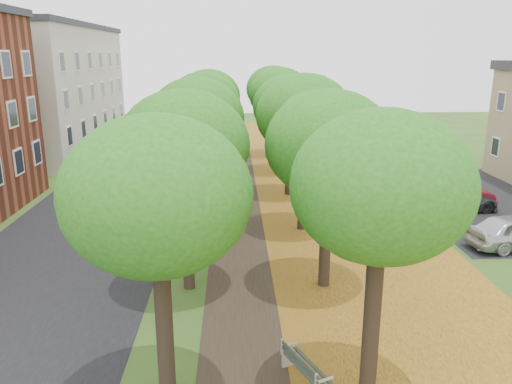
{
  "coord_description": "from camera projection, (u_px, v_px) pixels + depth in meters",
  "views": [
    {
      "loc": [
        -0.56,
        -10.25,
        8.01
      ],
      "look_at": [
        0.33,
        9.58,
        2.5
      ],
      "focal_mm": 35.0,
      "sensor_mm": 36.0,
      "label": 1
    }
  ],
  "objects": [
    {
      "name": "street_asphalt",
      "position": [
        102.0,
        212.0,
        26.15
      ],
      "size": [
        8.0,
        70.0,
        0.01
      ],
      "primitive_type": "cube",
      "color": "black",
      "rests_on": "ground"
    },
    {
      "name": "footpath",
      "position": [
        245.0,
        210.0,
        26.47
      ],
      "size": [
        3.2,
        70.0,
        0.01
      ],
      "primitive_type": "cube",
      "color": "black",
      "rests_on": "ground"
    },
    {
      "name": "leaf_verge",
      "position": [
        339.0,
        209.0,
        26.68
      ],
      "size": [
        7.5,
        70.0,
        0.01
      ],
      "primitive_type": "cube",
      "color": "#AC7B1F",
      "rests_on": "ground"
    },
    {
      "name": "parking_lot",
      "position": [
        485.0,
        201.0,
        28.01
      ],
      "size": [
        9.0,
        16.0,
        0.01
      ],
      "primitive_type": "cube",
      "color": "black",
      "rests_on": "ground"
    },
    {
      "name": "tree_row_west",
      "position": [
        201.0,
        115.0,
        25.03
      ],
      "size": [
        4.03,
        34.03,
        6.78
      ],
      "color": "black",
      "rests_on": "ground"
    },
    {
      "name": "tree_row_east",
      "position": [
        296.0,
        115.0,
        25.23
      ],
      "size": [
        4.03,
        34.03,
        6.78
      ],
      "color": "black",
      "rests_on": "ground"
    },
    {
      "name": "building_cream",
      "position": [
        37.0,
        89.0,
        41.67
      ],
      "size": [
        10.3,
        20.3,
        10.4
      ],
      "color": "beige",
      "rests_on": "ground"
    },
    {
      "name": "bench",
      "position": [
        305.0,
        368.0,
        12.44
      ],
      "size": [
        1.18,
        1.84,
        0.84
      ],
      "rotation": [
        0.0,
        0.0,
        1.98
      ],
      "color": "#2B362E",
      "rests_on": "ground"
    },
    {
      "name": "car_red",
      "position": [
        449.0,
        193.0,
        26.91
      ],
      "size": [
        4.76,
        1.95,
        1.53
      ],
      "primitive_type": "imported",
      "rotation": [
        0.0,
        0.0,
        1.5
      ],
      "color": "maroon",
      "rests_on": "ground"
    },
    {
      "name": "car_grey",
      "position": [
        453.0,
        198.0,
        26.34
      ],
      "size": [
        4.66,
        2.04,
        1.33
      ],
      "primitive_type": "imported",
      "rotation": [
        0.0,
        0.0,
        1.61
      ],
      "color": "#343439",
      "rests_on": "ground"
    },
    {
      "name": "car_white",
      "position": [
        426.0,
        174.0,
        31.35
      ],
      "size": [
        5.34,
        2.62,
        1.46
      ],
      "primitive_type": "imported",
      "rotation": [
        0.0,
        0.0,
        1.53
      ],
      "color": "silver",
      "rests_on": "ground"
    }
  ]
}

